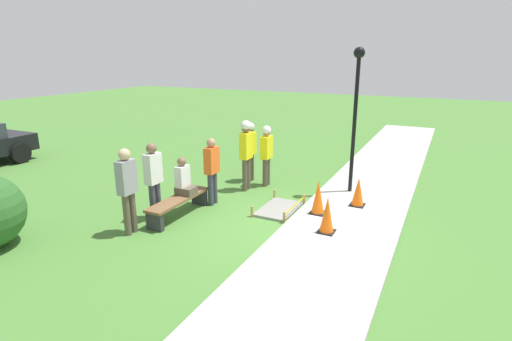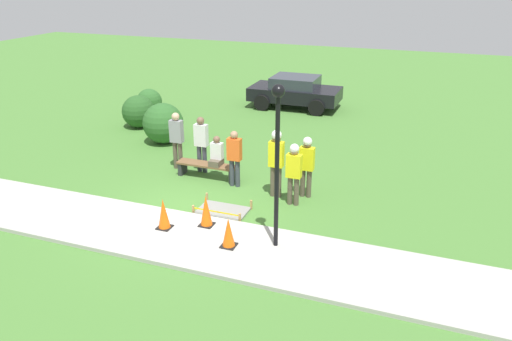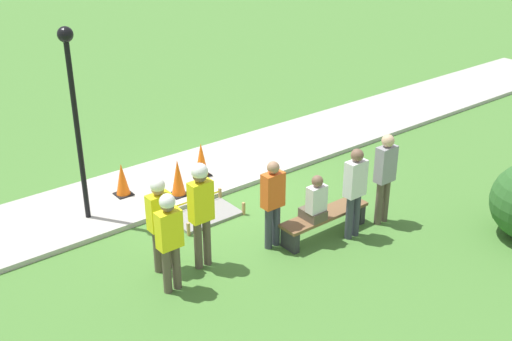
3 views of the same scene
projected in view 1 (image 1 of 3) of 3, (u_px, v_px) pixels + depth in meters
name	position (u px, v px, depth m)	size (l,w,h in m)	color
ground_plane	(284.00, 228.00, 8.67)	(60.00, 60.00, 0.00)	#477A33
sidewalk	(336.00, 236.00, 8.17)	(28.00, 2.33, 0.10)	#ADAAA3
wet_concrete_patch	(279.00, 209.00, 9.66)	(1.35, 0.86, 0.26)	gray
traffic_cone_near_patch	(327.00, 215.00, 8.15)	(0.34, 0.34, 0.77)	black
traffic_cone_far_patch	(318.00, 197.00, 9.12)	(0.34, 0.34, 0.79)	black
traffic_cone_sidewalk_edge	(358.00, 192.00, 9.60)	(0.34, 0.34, 0.70)	black
park_bench	(179.00, 203.00, 9.22)	(1.89, 0.44, 0.45)	#2D2D33
person_seated_on_bench	(184.00, 180.00, 9.37)	(0.36, 0.44, 0.89)	brown
worker_supervisor	(267.00, 151.00, 11.21)	(0.40, 0.25, 1.73)	brown
worker_assistant	(246.00, 148.00, 10.79)	(0.40, 0.28, 1.94)	brown
worker_trainee	(250.00, 147.00, 11.62)	(0.40, 0.25, 1.75)	brown
bystander_in_orange_shirt	(212.00, 168.00, 9.80)	(0.40, 0.22, 1.69)	#383D47
bystander_in_gray_shirt	(154.00, 177.00, 8.88)	(0.40, 0.23, 1.78)	#383D47
bystander_in_white_shirt	(127.00, 186.00, 8.14)	(0.40, 0.24, 1.83)	brown
lamppost_near	(356.00, 99.00, 10.04)	(0.28, 0.28, 3.71)	black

